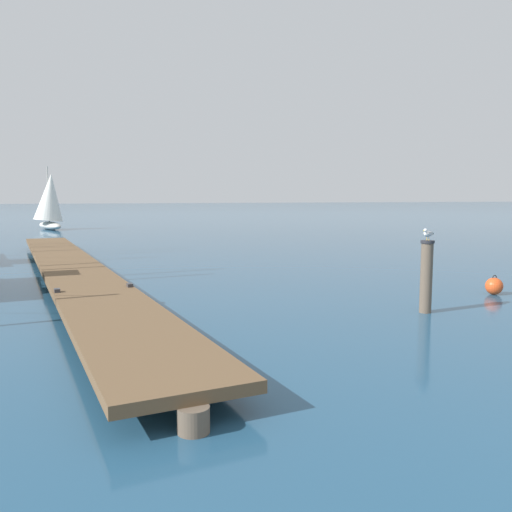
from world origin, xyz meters
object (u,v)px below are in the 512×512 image
object	(u,v)px
perched_seagull	(428,234)
distant_sailboat	(50,201)
mooring_buoy	(494,286)
mooring_piling	(426,275)

from	to	relation	value
perched_seagull	distant_sailboat	xyz separation A→B (m)	(-8.53, 34.10, 0.44)
perched_seagull	mooring_buoy	size ratio (longest dim) A/B	0.70
mooring_buoy	perched_seagull	bearing A→B (deg)	-159.25
perched_seagull	mooring_piling	bearing A→B (deg)	-155.76
mooring_piling	perched_seagull	bearing A→B (deg)	24.24
mooring_piling	perched_seagull	xyz separation A→B (m)	(0.01, 0.00, 0.91)
perched_seagull	mooring_buoy	distance (m)	3.62
perched_seagull	mooring_buoy	xyz separation A→B (m)	(3.07, 1.16, -1.53)
mooring_piling	perched_seagull	distance (m)	0.91
mooring_piling	distant_sailboat	bearing A→B (deg)	104.04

